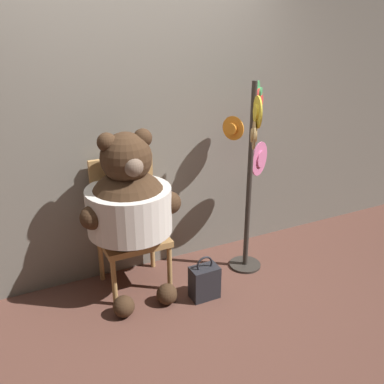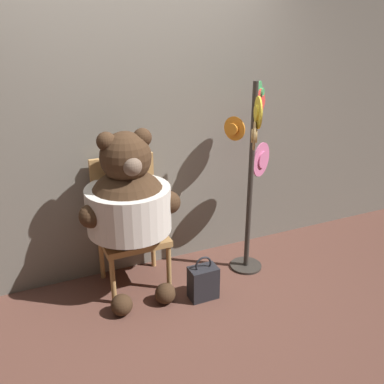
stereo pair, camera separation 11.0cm
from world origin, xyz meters
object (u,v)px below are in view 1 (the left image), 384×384
(teddy_bear, at_px, (129,205))
(handbag_on_ground, at_px, (204,282))
(chair, at_px, (129,221))
(hat_display_rack, at_px, (251,160))

(teddy_bear, distance_m, handbag_on_ground, 0.85)
(chair, bearing_deg, handbag_on_ground, -49.07)
(chair, relative_size, teddy_bear, 0.79)
(chair, height_order, handbag_on_ground, chair)
(hat_display_rack, xyz_separation_m, handbag_on_ground, (-0.57, -0.27, -0.85))
(teddy_bear, xyz_separation_m, hat_display_rack, (1.04, -0.06, 0.23))
(chair, xyz_separation_m, hat_display_rack, (1.00, -0.23, 0.44))
(chair, relative_size, hat_display_rack, 0.65)
(teddy_bear, bearing_deg, handbag_on_ground, -35.32)
(teddy_bear, bearing_deg, chair, 77.19)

